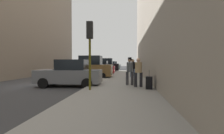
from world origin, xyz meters
TOP-DOWN VIEW (x-y plane):
  - ground_plane at (0.00, 0.00)m, footprint 120.00×120.00m
  - sidewalk at (6.00, 0.00)m, footprint 4.00×40.00m
  - parked_gray_coupe at (2.65, -0.32)m, footprint 4.26×2.17m
  - parked_bronze_suv at (2.65, 5.40)m, footprint 4.62×2.10m
  - parked_red_hatchback at (2.65, 10.94)m, footprint 4.20×2.07m
  - parked_black_suv at (2.65, 16.91)m, footprint 4.64×2.14m
  - parked_dark_green_sedan at (2.65, 23.51)m, footprint 4.22×2.09m
  - parked_silver_sedan at (2.65, 28.89)m, footprint 4.26×2.17m
  - fire_hydrant at (4.45, 7.56)m, footprint 0.42×0.22m
  - traffic_light at (4.50, -2.53)m, footprint 0.32×0.32m
  - pedestrian_in_tan_coat at (7.11, -1.12)m, footprint 0.51×0.43m
  - pedestrian_in_jeans at (6.94, 4.60)m, footprint 0.51×0.41m
  - pedestrian_with_fedora at (6.93, 7.05)m, footprint 0.50×0.41m
  - pedestrian_with_beanie at (6.60, -0.34)m, footprint 0.51×0.42m
  - rolling_suitcase at (7.67, -1.85)m, footprint 0.44×0.61m
  - duffel_bag at (6.83, 5.83)m, footprint 0.32×0.44m

SIDE VIEW (x-z plane):
  - ground_plane at x=0.00m, z-range 0.00..0.00m
  - sidewalk at x=6.00m, z-range 0.00..0.15m
  - duffel_bag at x=6.83m, z-range 0.15..0.43m
  - rolling_suitcase at x=7.67m, z-range -0.03..1.01m
  - fire_hydrant at x=4.45m, z-range 0.15..0.85m
  - parked_gray_coupe at x=2.65m, z-range -0.05..1.74m
  - parked_red_hatchback at x=2.65m, z-range -0.05..1.74m
  - parked_dark_green_sedan at x=2.65m, z-range -0.05..1.74m
  - parked_silver_sedan at x=2.65m, z-range -0.05..1.74m
  - parked_bronze_suv at x=2.65m, z-range -0.09..2.16m
  - parked_black_suv at x=2.65m, z-range -0.09..2.16m
  - pedestrian_in_tan_coat at x=7.11m, z-range 0.25..1.96m
  - pedestrian_in_jeans at x=6.94m, z-range 0.25..1.96m
  - pedestrian_with_fedora at x=6.93m, z-range 0.25..2.02m
  - pedestrian_with_beanie at x=6.60m, z-range 0.25..2.02m
  - traffic_light at x=4.50m, z-range 0.96..4.56m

